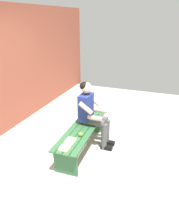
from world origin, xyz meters
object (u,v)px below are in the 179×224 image
Objects in this scene: bench_near at (82,133)px; book_open at (67,144)px; apple at (81,134)px; person_seated at (92,112)px.

book_open reaches higher than bench_near.
apple is 0.19× the size of book_open.
book_open is (0.59, -0.00, 0.12)m from bench_near.
bench_near is at bearing -21.39° from person_seated.
person_seated is 0.89m from book_open.
apple is at bearing 18.01° from bench_near.
apple is at bearing -1.30° from person_seated.
person_seated is (-0.26, 0.10, 0.35)m from bench_near.
person_seated is at bearing 171.09° from book_open.
book_open is at bearing -6.97° from person_seated.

